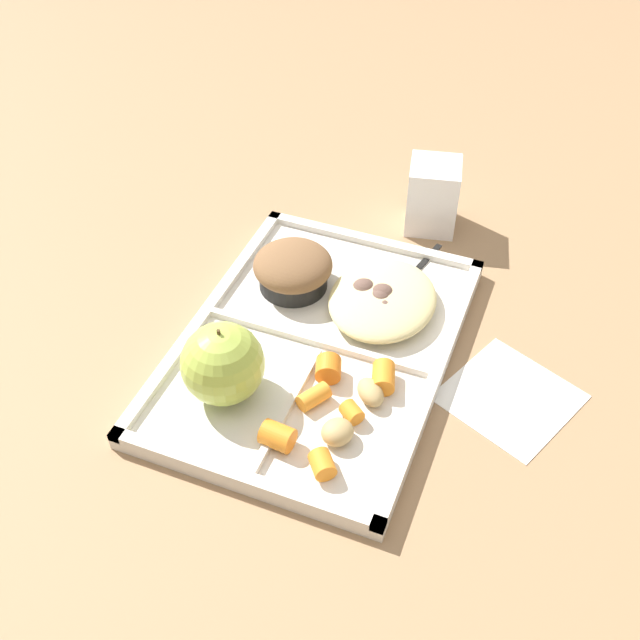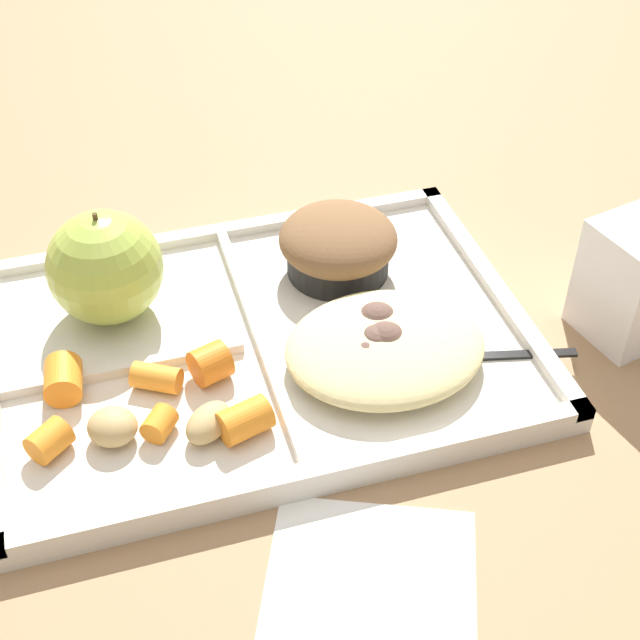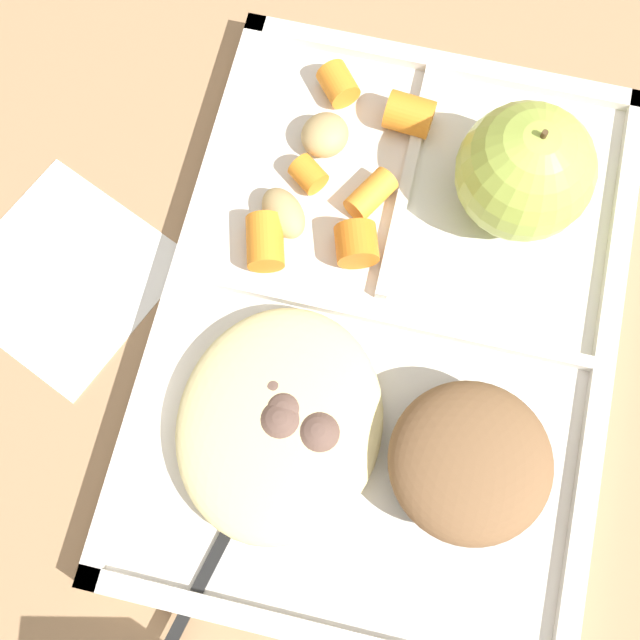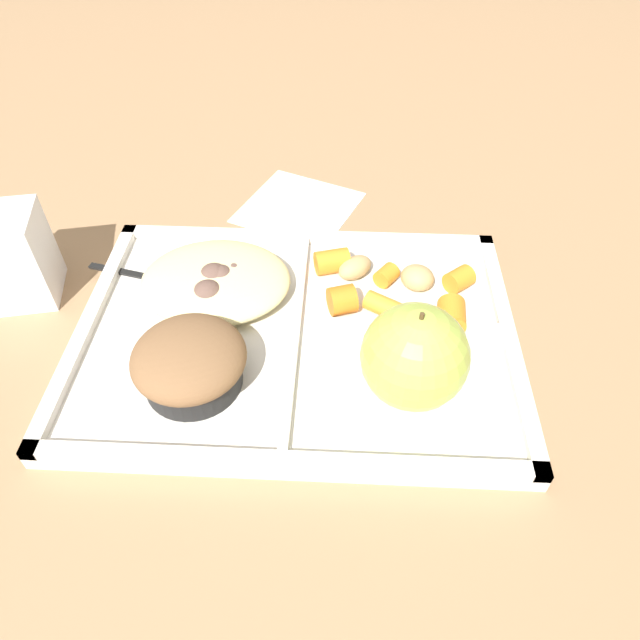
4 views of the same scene
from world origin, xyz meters
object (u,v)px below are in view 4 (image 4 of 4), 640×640
(green_apple, at_px, (415,357))
(milk_carton, at_px, (13,257))
(lunch_tray, at_px, (297,336))
(plastic_fork, at_px, (176,283))
(bran_muffin, at_px, (190,362))

(green_apple, height_order, milk_carton, green_apple)
(green_apple, distance_m, milk_carton, 0.39)
(lunch_tray, relative_size, green_apple, 4.37)
(green_apple, relative_size, plastic_fork, 0.57)
(green_apple, height_order, plastic_fork, green_apple)
(bran_muffin, bearing_deg, plastic_fork, -70.36)
(lunch_tray, xyz_separation_m, milk_carton, (0.27, -0.05, 0.04))
(bran_muffin, bearing_deg, milk_carton, -30.81)
(lunch_tray, bearing_deg, green_apple, 147.73)
(bran_muffin, relative_size, milk_carton, 1.01)
(plastic_fork, xyz_separation_m, milk_carton, (0.15, 0.01, 0.03))
(lunch_tray, distance_m, plastic_fork, 0.14)
(green_apple, distance_m, bran_muffin, 0.18)
(milk_carton, bearing_deg, lunch_tray, 156.49)
(lunch_tray, relative_size, milk_carton, 4.26)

